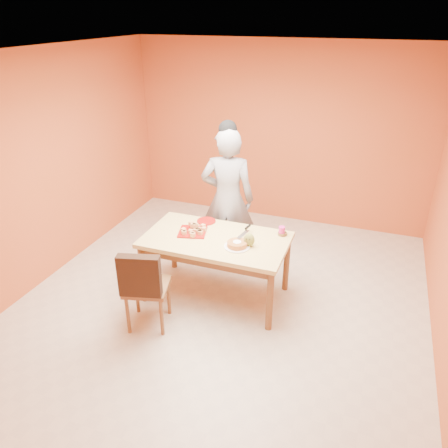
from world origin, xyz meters
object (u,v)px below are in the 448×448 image
(dining_chair, at_px, (146,285))
(red_dinner_plate, at_px, (206,221))
(sponge_cake, at_px, (237,244))
(pastry_platter, at_px, (193,232))
(egg_ornament, at_px, (249,240))
(checker_tin, at_px, (282,234))
(magenta_glass, at_px, (282,231))
(dining_table, at_px, (216,245))
(person, at_px, (228,199))

(dining_chair, bearing_deg, red_dinner_plate, 63.36)
(sponge_cake, bearing_deg, pastry_platter, 165.82)
(dining_chair, relative_size, egg_ornament, 6.31)
(sponge_cake, height_order, checker_tin, sponge_cake)
(red_dinner_plate, relative_size, magenta_glass, 2.20)
(dining_table, relative_size, egg_ornament, 10.58)
(person, height_order, checker_tin, person)
(person, distance_m, magenta_glass, 0.90)
(sponge_cake, relative_size, magenta_glass, 2.09)
(person, distance_m, egg_ornament, 0.95)
(red_dinner_plate, relative_size, egg_ornament, 1.49)
(dining_table, distance_m, red_dinner_plate, 0.45)
(pastry_platter, bearing_deg, magenta_glass, 16.53)
(dining_table, xyz_separation_m, pastry_platter, (-0.30, 0.03, 0.10))
(red_dinner_plate, bearing_deg, checker_tin, -1.55)
(egg_ornament, bearing_deg, sponge_cake, -167.62)
(dining_table, height_order, pastry_platter, pastry_platter)
(person, xyz_separation_m, red_dinner_plate, (-0.13, -0.38, -0.15))
(sponge_cake, relative_size, checker_tin, 2.07)
(checker_tin, bearing_deg, egg_ornament, -126.52)
(dining_table, bearing_deg, person, 99.56)
(red_dinner_plate, distance_m, sponge_cake, 0.72)
(dining_table, distance_m, person, 0.78)
(pastry_platter, xyz_separation_m, checker_tin, (0.98, 0.29, 0.01))
(pastry_platter, bearing_deg, dining_chair, -103.52)
(red_dinner_plate, distance_m, egg_ornament, 0.77)
(dining_table, bearing_deg, checker_tin, 25.52)
(person, bearing_deg, sponge_cake, 103.57)
(person, bearing_deg, egg_ornament, 111.55)
(dining_chair, distance_m, checker_tin, 1.61)
(red_dinner_plate, bearing_deg, person, 70.97)
(egg_ornament, height_order, checker_tin, egg_ornament)
(dining_table, height_order, magenta_glass, magenta_glass)
(pastry_platter, distance_m, sponge_cake, 0.60)
(dining_table, relative_size, pastry_platter, 5.26)
(pastry_platter, xyz_separation_m, magenta_glass, (0.97, 0.29, 0.04))
(person, relative_size, pastry_platter, 6.00)
(pastry_platter, relative_size, magenta_glass, 2.97)
(pastry_platter, height_order, magenta_glass, magenta_glass)
(red_dinner_plate, height_order, checker_tin, checker_tin)
(magenta_glass, bearing_deg, egg_ornament, -125.98)
(dining_table, xyz_separation_m, dining_chair, (-0.49, -0.75, -0.17))
(dining_table, bearing_deg, dining_chair, -122.77)
(dining_table, relative_size, person, 0.88)
(sponge_cake, distance_m, checker_tin, 0.59)
(person, height_order, sponge_cake, person)
(sponge_cake, xyz_separation_m, egg_ornament, (0.11, 0.06, 0.04))
(dining_table, xyz_separation_m, sponge_cake, (0.29, -0.11, 0.13))
(sponge_cake, xyz_separation_m, checker_tin, (0.39, 0.44, -0.02))
(dining_chair, distance_m, pastry_platter, 0.85)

